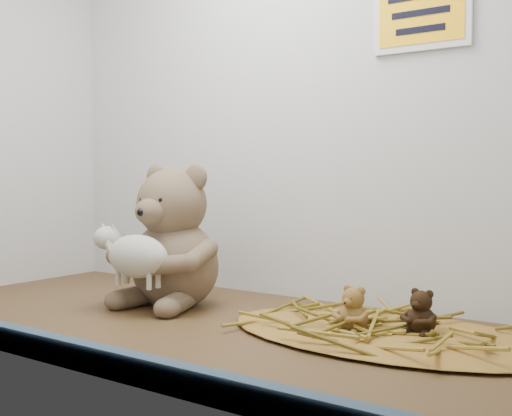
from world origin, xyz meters
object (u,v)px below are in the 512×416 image
Objects in this scene: mini_teddy_tan at (354,307)px; main_teddy at (174,235)px; mini_teddy_brown at (422,309)px; toy_lamb at (138,256)px.

main_teddy is at bearing -175.91° from mini_teddy_tan.
mini_teddy_tan is 10.57cm from mini_teddy_brown.
toy_lamb reaches higher than mini_teddy_tan.
mini_teddy_tan reaches higher than mini_teddy_brown.
toy_lamb is at bearing -161.76° from mini_teddy_tan.
mini_teddy_tan is at bearing 11.60° from toy_lamb.
main_teddy is 50.44cm from mini_teddy_brown.
toy_lamb is at bearing -91.91° from main_teddy.
mini_teddy_brown is (9.41, 4.83, -0.12)cm from mini_teddy_tan.
main_teddy is 3.96× the size of mini_teddy_brown.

